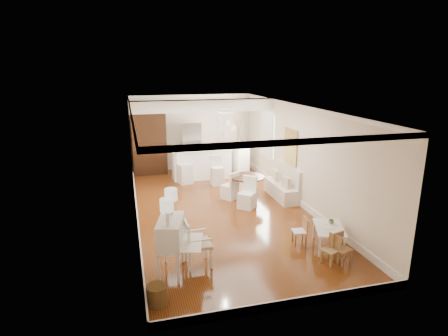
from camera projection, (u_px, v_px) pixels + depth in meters
name	position (u px, v px, depth m)	size (l,w,h in m)	color
room	(219.00, 136.00, 10.04)	(9.00, 9.04, 2.82)	brown
secretary_bureau	(171.00, 246.00, 6.98)	(0.85, 0.87, 1.09)	white
gustavian_armchair	(198.00, 243.00, 7.29)	(0.54, 0.54, 0.94)	white
wicker_basket	(157.00, 295.00, 6.13)	(0.34, 0.34, 0.34)	brown
kids_table	(328.00, 237.00, 8.05)	(0.58, 0.96, 0.48)	white
kids_chair_a	(330.00, 250.00, 7.38)	(0.29, 0.29, 0.60)	#A67F4B
kids_chair_b	(299.00, 231.00, 8.20)	(0.30, 0.30, 0.62)	#AC7C4E
kids_chair_c	(343.00, 249.00, 7.40)	(0.30, 0.30, 0.62)	#9A6C46
banquette	(282.00, 182.00, 11.08)	(0.52, 1.60, 0.98)	silver
dining_table	(247.00, 188.00, 11.00)	(1.03, 1.03, 0.70)	#3F2314
slip_chair_near	(247.00, 193.00, 10.28)	(0.41, 0.43, 0.87)	white
slip_chair_far	(230.00, 185.00, 11.01)	(0.39, 0.41, 0.83)	white
breakfast_counter	(202.00, 164.00, 13.04)	(2.05, 0.65, 1.03)	white
bar_stool_left	(185.00, 168.00, 12.46)	(0.43, 0.43, 1.07)	silver
bar_stool_right	(217.00, 171.00, 12.30)	(0.39, 0.39, 0.96)	silver
pantry_cabinet	(149.00, 143.00, 13.46)	(1.20, 0.60, 2.30)	#381E11
fridge	(201.00, 147.00, 13.96)	(0.75, 0.65, 1.80)	silver
sideboard	(238.00, 159.00, 13.87)	(0.45, 1.01, 0.97)	white
pencil_cup	(331.00, 222.00, 8.15)	(0.12, 0.12, 0.09)	#629959
branch_vase	(239.00, 143.00, 13.74)	(0.21, 0.21, 0.21)	silver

